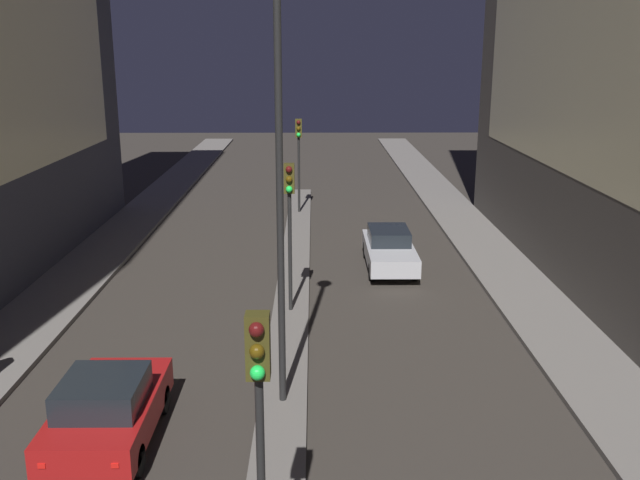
% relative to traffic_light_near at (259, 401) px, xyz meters
% --- Properties ---
extents(median_strip, '(1.13, 34.73, 0.13)m').
position_rel_traffic_light_near_xyz_m(median_strip, '(0.00, 14.99, -3.47)').
color(median_strip, '#66605B').
rests_on(median_strip, ground).
extents(traffic_light_near, '(0.32, 0.42, 4.65)m').
position_rel_traffic_light_near_xyz_m(traffic_light_near, '(0.00, 0.00, 0.00)').
color(traffic_light_near, black).
rests_on(traffic_light_near, median_strip).
extents(traffic_light_mid, '(0.32, 0.42, 4.65)m').
position_rel_traffic_light_near_xyz_m(traffic_light_mid, '(0.00, 12.49, 0.00)').
color(traffic_light_mid, black).
rests_on(traffic_light_mid, median_strip).
extents(traffic_light_far, '(0.32, 0.42, 4.65)m').
position_rel_traffic_light_near_xyz_m(traffic_light_far, '(0.00, 26.45, 0.00)').
color(traffic_light_far, black).
rests_on(traffic_light_far, median_strip).
extents(street_lamp, '(0.53, 0.53, 9.77)m').
position_rel_traffic_light_near_xyz_m(street_lamp, '(0.00, 6.55, 3.10)').
color(street_lamp, black).
rests_on(street_lamp, median_strip).
extents(car_left_lane, '(1.92, 4.07, 1.60)m').
position_rel_traffic_light_near_xyz_m(car_left_lane, '(-3.60, 4.90, -2.74)').
color(car_left_lane, maroon).
rests_on(car_left_lane, ground).
extents(car_right_lane, '(1.76, 4.63, 1.47)m').
position_rel_traffic_light_near_xyz_m(car_right_lane, '(3.60, 17.35, -2.79)').
color(car_right_lane, '#B2B2B7').
rests_on(car_right_lane, ground).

